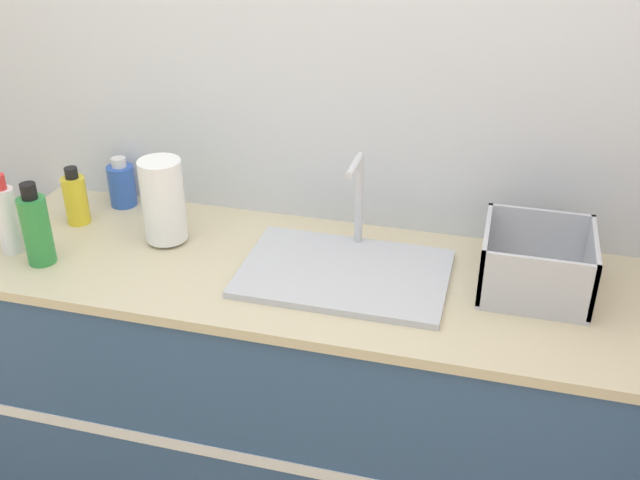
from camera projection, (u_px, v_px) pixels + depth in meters
The scene contains 9 objects.
wall_back at pixel (338, 90), 2.21m from camera, with size 4.36×0.06×2.60m.
counter_cabinet at pixel (309, 389), 2.34m from camera, with size 1.98×0.65×0.88m.
sink at pixel (345, 269), 2.10m from camera, with size 0.58×0.39×0.31m.
paper_towel_roll at pixel (163, 201), 2.21m from camera, with size 0.13×0.13×0.26m.
dish_rack at pixel (536, 268), 2.01m from camera, with size 0.29×0.29×0.17m.
bottle_white_spray at pixel (7, 218), 2.17m from camera, with size 0.07×0.07×0.24m.
bottle_green at pixel (36, 228), 2.12m from camera, with size 0.08×0.08×0.25m.
bottle_yellow at pixel (76, 199), 2.34m from camera, with size 0.07×0.07×0.19m.
bottle_blue at pixel (122, 184), 2.46m from camera, with size 0.09×0.09×0.17m.
Camera 1 is at (0.50, -1.44, 1.99)m, focal length 42.00 mm.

